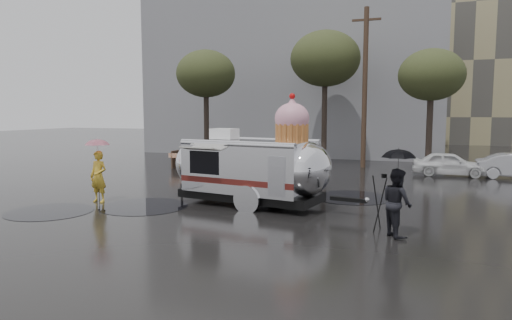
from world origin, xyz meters
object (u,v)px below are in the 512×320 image
at_px(airstream_trailer, 253,165).
at_px(person_right, 397,203).
at_px(tripod, 383,197).
at_px(person_left, 99,177).

height_order(airstream_trailer, person_right, airstream_trailer).
bearing_deg(airstream_trailer, tripod, -16.19).
relative_size(airstream_trailer, person_right, 4.04).
bearing_deg(tripod, person_right, -65.70).
relative_size(person_left, person_right, 1.03).
bearing_deg(tripod, airstream_trailer, 138.68).
xyz_separation_m(person_right, tripod, (-0.37, 0.43, 0.05)).
relative_size(airstream_trailer, person_left, 3.90).
xyz_separation_m(person_left, tripod, (9.82, -0.56, 0.02)).
distance_m(airstream_trailer, person_right, 5.54).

